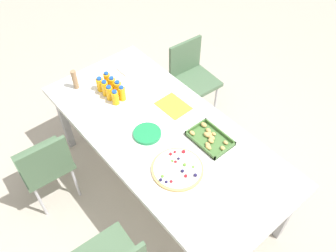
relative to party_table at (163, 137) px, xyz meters
name	(u,v)px	position (x,y,z in m)	size (l,w,h in m)	color
ground_plane	(164,185)	(0.00, 0.00, -0.69)	(12.00, 12.00, 0.00)	#B2A899
party_table	(163,137)	(0.00, 0.00, 0.00)	(2.12, 0.98, 0.76)	silver
chair_far_left	(192,75)	(-0.58, 0.85, -0.19)	(0.43, 0.43, 0.83)	#4C6B4C
chair_near_left	(45,164)	(-0.51, -0.81, -0.19)	(0.42, 0.42, 0.83)	#4C6B4C
juice_bottle_0	(100,84)	(-0.71, -0.11, 0.12)	(0.06, 0.06, 0.14)	#F9AC14
juice_bottle_1	(105,88)	(-0.63, -0.10, 0.13)	(0.06, 0.06, 0.15)	#F8AC14
juice_bottle_2	(110,93)	(-0.57, -0.10, 0.13)	(0.06, 0.06, 0.14)	#FAAA14
juice_bottle_3	(115,98)	(-0.49, -0.10, 0.12)	(0.06, 0.06, 0.14)	#F9AF14
juice_bottle_4	(107,80)	(-0.71, -0.03, 0.13)	(0.06, 0.06, 0.15)	#F8AB14
juice_bottle_5	(112,84)	(-0.64, -0.03, 0.13)	(0.06, 0.06, 0.14)	#FAAD14
juice_bottle_6	(118,89)	(-0.56, -0.02, 0.13)	(0.06, 0.06, 0.15)	#FBAF14
juice_bottle_7	(122,93)	(-0.49, -0.03, 0.13)	(0.05, 0.05, 0.14)	#F9AB14
fruit_pizza	(177,169)	(0.34, -0.15, 0.07)	(0.37, 0.37, 0.05)	tan
snack_tray	(210,138)	(0.29, 0.21, 0.08)	(0.33, 0.22, 0.04)	#477238
plate_stack	(147,134)	(-0.05, -0.11, 0.07)	(0.21, 0.21, 0.02)	#1E8C4C
napkin_stack	(128,69)	(-0.79, 0.23, 0.07)	(0.15, 0.15, 0.01)	white
cardboard_tube	(75,80)	(-0.87, -0.25, 0.15)	(0.04, 0.04, 0.18)	#9E7A56
paper_folder	(173,106)	(-0.16, 0.24, 0.06)	(0.26, 0.20, 0.01)	yellow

